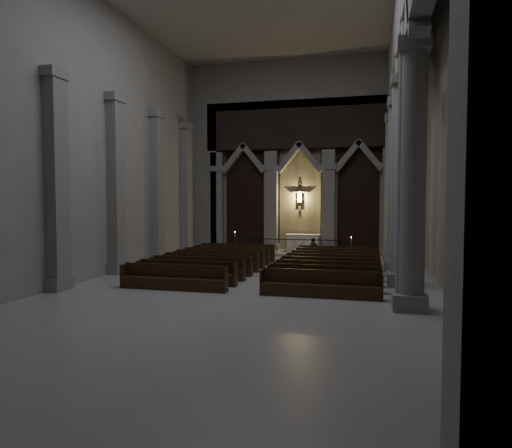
# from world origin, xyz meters

# --- Properties ---
(room) EXTENTS (24.00, 24.10, 12.00)m
(room) POSITION_xyz_m (0.00, 0.00, 7.60)
(room) COLOR #A3A09A
(room) RESTS_ON ground
(sanctuary_wall) EXTENTS (14.00, 0.77, 12.00)m
(sanctuary_wall) POSITION_xyz_m (0.00, 11.54, 6.62)
(sanctuary_wall) COLOR gray
(sanctuary_wall) RESTS_ON ground
(right_arcade) EXTENTS (1.00, 24.00, 12.00)m
(right_arcade) POSITION_xyz_m (5.50, 1.33, 7.83)
(right_arcade) COLOR gray
(right_arcade) RESTS_ON ground
(left_pilasters) EXTENTS (0.60, 13.00, 8.03)m
(left_pilasters) POSITION_xyz_m (-6.75, 3.50, 3.91)
(left_pilasters) COLOR gray
(left_pilasters) RESTS_ON ground
(sanctuary_step) EXTENTS (8.50, 2.60, 0.15)m
(sanctuary_step) POSITION_xyz_m (0.00, 10.60, 0.07)
(sanctuary_step) COLOR gray
(sanctuary_step) RESTS_ON ground
(altar) EXTENTS (2.07, 0.83, 1.05)m
(altar) POSITION_xyz_m (0.30, 11.11, 0.68)
(altar) COLOR silver
(altar) RESTS_ON sanctuary_step
(altar_rail) EXTENTS (5.36, 0.09, 1.05)m
(altar_rail) POSITION_xyz_m (0.00, 9.56, 0.70)
(altar_rail) COLOR black
(altar_rail) RESTS_ON ground
(candle_stand_left) EXTENTS (0.24, 0.24, 1.44)m
(candle_stand_left) POSITION_xyz_m (-3.48, 9.06, 0.39)
(candle_stand_left) COLOR #A67933
(candle_stand_left) RESTS_ON ground
(candle_stand_right) EXTENTS (0.21, 0.21, 1.27)m
(candle_stand_right) POSITION_xyz_m (3.32, 8.91, 0.35)
(candle_stand_right) COLOR #A67933
(candle_stand_right) RESTS_ON ground
(pews) EXTENTS (9.54, 8.76, 0.92)m
(pews) POSITION_xyz_m (-0.00, 2.76, 0.30)
(pews) COLOR black
(pews) RESTS_ON ground
(worshipper) EXTENTS (0.48, 0.33, 1.29)m
(worshipper) POSITION_xyz_m (1.40, 7.40, 0.64)
(worshipper) COLOR black
(worshipper) RESTS_ON ground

